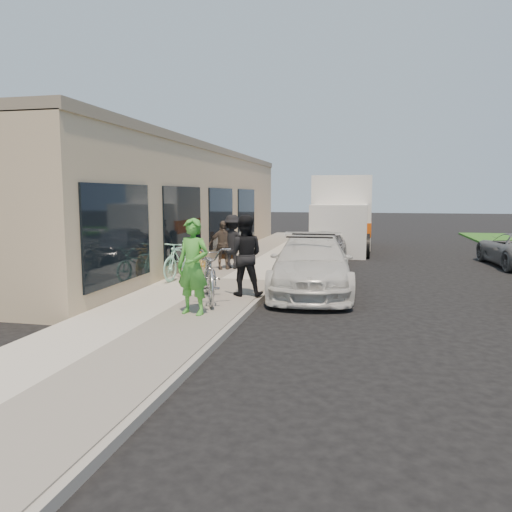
{
  "coord_description": "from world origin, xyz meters",
  "views": [
    {
      "loc": [
        1.93,
        -10.14,
        2.46
      ],
      "look_at": [
        -0.58,
        1.03,
        1.05
      ],
      "focal_mm": 35.0,
      "sensor_mm": 36.0,
      "label": 1
    }
  ],
  "objects_px": {
    "bystander_a": "(233,242)",
    "tandem_bike": "(210,273)",
    "sandwich_board": "(228,245)",
    "sedan_white": "(311,265)",
    "man_standing": "(244,255)",
    "cruiser_bike_c": "(197,263)",
    "moving_truck": "(343,217)",
    "cruiser_bike_a": "(180,260)",
    "bike_rack": "(192,255)",
    "woman_rider": "(193,267)",
    "sedan_silver": "(323,248)",
    "bystander_b": "(223,245)",
    "cruiser_bike_b": "(189,264)"
  },
  "relations": [
    {
      "from": "cruiser_bike_a",
      "to": "bystander_b",
      "type": "height_order",
      "value": "bystander_b"
    },
    {
      "from": "tandem_bike",
      "to": "cruiser_bike_c",
      "type": "distance_m",
      "value": 2.89
    },
    {
      "from": "cruiser_bike_a",
      "to": "bystander_b",
      "type": "distance_m",
      "value": 2.15
    },
    {
      "from": "sandwich_board",
      "to": "sedan_silver",
      "type": "relative_size",
      "value": 0.26
    },
    {
      "from": "bike_rack",
      "to": "sedan_silver",
      "type": "relative_size",
      "value": 0.24
    },
    {
      "from": "sedan_white",
      "to": "bystander_b",
      "type": "distance_m",
      "value": 3.86
    },
    {
      "from": "man_standing",
      "to": "bystander_b",
      "type": "bearing_deg",
      "value": -74.17
    },
    {
      "from": "sedan_silver",
      "to": "bystander_b",
      "type": "distance_m",
      "value": 3.89
    },
    {
      "from": "bike_rack",
      "to": "bystander_b",
      "type": "xyz_separation_m",
      "value": [
        0.69,
        0.87,
        0.23
      ]
    },
    {
      "from": "sedan_silver",
      "to": "bystander_b",
      "type": "height_order",
      "value": "bystander_b"
    },
    {
      "from": "man_standing",
      "to": "bystander_b",
      "type": "xyz_separation_m",
      "value": [
        -1.63,
        3.82,
        -0.17
      ]
    },
    {
      "from": "sedan_silver",
      "to": "bystander_b",
      "type": "bearing_deg",
      "value": -134.22
    },
    {
      "from": "man_standing",
      "to": "cruiser_bike_c",
      "type": "height_order",
      "value": "man_standing"
    },
    {
      "from": "bystander_a",
      "to": "tandem_bike",
      "type": "bearing_deg",
      "value": 100.98
    },
    {
      "from": "bike_rack",
      "to": "bystander_b",
      "type": "height_order",
      "value": "bystander_b"
    },
    {
      "from": "sandwich_board",
      "to": "moving_truck",
      "type": "bearing_deg",
      "value": 49.4
    },
    {
      "from": "cruiser_bike_a",
      "to": "bystander_a",
      "type": "bearing_deg",
      "value": 76.71
    },
    {
      "from": "man_standing",
      "to": "cruiser_bike_c",
      "type": "distance_m",
      "value": 2.72
    },
    {
      "from": "woman_rider",
      "to": "cruiser_bike_a",
      "type": "bearing_deg",
      "value": 127.3
    },
    {
      "from": "sedan_white",
      "to": "tandem_bike",
      "type": "xyz_separation_m",
      "value": [
        -2.0,
        -2.09,
        0.05
      ]
    },
    {
      "from": "cruiser_bike_b",
      "to": "cruiser_bike_c",
      "type": "xyz_separation_m",
      "value": [
        0.06,
        0.48,
        -0.01
      ]
    },
    {
      "from": "man_standing",
      "to": "moving_truck",
      "type": "bearing_deg",
      "value": -105.26
    },
    {
      "from": "cruiser_bike_a",
      "to": "cruiser_bike_c",
      "type": "height_order",
      "value": "cruiser_bike_a"
    },
    {
      "from": "moving_truck",
      "to": "cruiser_bike_a",
      "type": "xyz_separation_m",
      "value": [
        -3.89,
        -10.1,
        -0.76
      ]
    },
    {
      "from": "sedan_silver",
      "to": "woman_rider",
      "type": "xyz_separation_m",
      "value": [
        -1.75,
        -8.42,
        0.47
      ]
    },
    {
      "from": "sedan_white",
      "to": "man_standing",
      "type": "distance_m",
      "value": 2.03
    },
    {
      "from": "sedan_silver",
      "to": "man_standing",
      "type": "xyz_separation_m",
      "value": [
        -1.23,
        -6.43,
        0.46
      ]
    },
    {
      "from": "sedan_white",
      "to": "bike_rack",
      "type": "bearing_deg",
      "value": 152.67
    },
    {
      "from": "tandem_bike",
      "to": "bystander_a",
      "type": "bearing_deg",
      "value": 78.08
    },
    {
      "from": "cruiser_bike_b",
      "to": "bystander_a",
      "type": "xyz_separation_m",
      "value": [
        0.51,
        2.51,
        0.39
      ]
    },
    {
      "from": "tandem_bike",
      "to": "bystander_b",
      "type": "bearing_deg",
      "value": 81.72
    },
    {
      "from": "cruiser_bike_b",
      "to": "bystander_b",
      "type": "height_order",
      "value": "bystander_b"
    },
    {
      "from": "woman_rider",
      "to": "cruiser_bike_b",
      "type": "height_order",
      "value": "woman_rider"
    },
    {
      "from": "woman_rider",
      "to": "man_standing",
      "type": "xyz_separation_m",
      "value": [
        0.52,
        2.0,
        -0.0
      ]
    },
    {
      "from": "cruiser_bike_a",
      "to": "cruiser_bike_c",
      "type": "bearing_deg",
      "value": 32.42
    },
    {
      "from": "tandem_bike",
      "to": "bystander_b",
      "type": "height_order",
      "value": "bystander_b"
    },
    {
      "from": "tandem_bike",
      "to": "man_standing",
      "type": "bearing_deg",
      "value": 26.16
    },
    {
      "from": "bike_rack",
      "to": "bystander_b",
      "type": "bearing_deg",
      "value": 51.64
    },
    {
      "from": "bike_rack",
      "to": "woman_rider",
      "type": "height_order",
      "value": "woman_rider"
    },
    {
      "from": "sandwich_board",
      "to": "sedan_white",
      "type": "relative_size",
      "value": 0.19
    },
    {
      "from": "moving_truck",
      "to": "bystander_a",
      "type": "bearing_deg",
      "value": -110.74
    },
    {
      "from": "tandem_bike",
      "to": "cruiser_bike_a",
      "type": "height_order",
      "value": "tandem_bike"
    },
    {
      "from": "bike_rack",
      "to": "sedan_white",
      "type": "distance_m",
      "value": 4.02
    },
    {
      "from": "sedan_silver",
      "to": "cruiser_bike_c",
      "type": "bearing_deg",
      "value": -120.88
    },
    {
      "from": "woman_rider",
      "to": "sedan_silver",
      "type": "bearing_deg",
      "value": 90.9
    },
    {
      "from": "bike_rack",
      "to": "sedan_silver",
      "type": "height_order",
      "value": "sedan_silver"
    },
    {
      "from": "sedan_white",
      "to": "cruiser_bike_c",
      "type": "relative_size",
      "value": 3.41
    },
    {
      "from": "sedan_white",
      "to": "sandwich_board",
      "type": "bearing_deg",
      "value": 121.2
    },
    {
      "from": "woman_rider",
      "to": "moving_truck",
      "type": "bearing_deg",
      "value": 93.75
    },
    {
      "from": "sedan_silver",
      "to": "woman_rider",
      "type": "relative_size",
      "value": 1.94
    }
  ]
}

